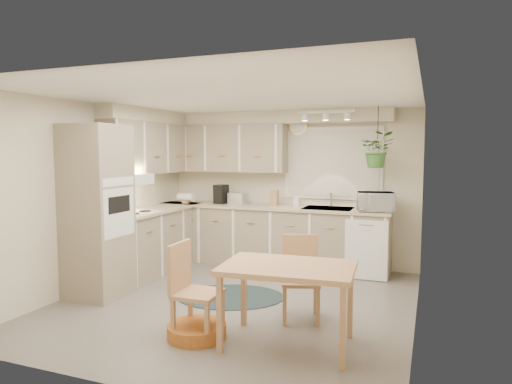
{
  "coord_description": "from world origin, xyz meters",
  "views": [
    {
      "loc": [
        2.11,
        -4.81,
        1.78
      ],
      "look_at": [
        0.04,
        0.55,
        1.27
      ],
      "focal_mm": 32.0,
      "sensor_mm": 36.0,
      "label": 1
    }
  ],
  "objects_px": {
    "pet_bed": "(197,331)",
    "braided_rug": "(231,296)",
    "microwave": "(375,200)",
    "chair_left": "(198,291)",
    "chair_back": "(301,279)",
    "dining_table": "(288,305)"
  },
  "relations": [
    {
      "from": "pet_bed",
      "to": "braided_rug",
      "type": "bearing_deg",
      "value": 99.33
    },
    {
      "from": "braided_rug",
      "to": "microwave",
      "type": "height_order",
      "value": "microwave"
    },
    {
      "from": "chair_left",
      "to": "microwave",
      "type": "distance_m",
      "value": 3.13
    },
    {
      "from": "chair_back",
      "to": "microwave",
      "type": "xyz_separation_m",
      "value": [
        0.53,
        1.96,
        0.66
      ]
    },
    {
      "from": "dining_table",
      "to": "chair_back",
      "type": "bearing_deg",
      "value": 95.16
    },
    {
      "from": "chair_back",
      "to": "braided_rug",
      "type": "height_order",
      "value": "chair_back"
    },
    {
      "from": "braided_rug",
      "to": "pet_bed",
      "type": "distance_m",
      "value": 1.25
    },
    {
      "from": "chair_back",
      "to": "braided_rug",
      "type": "bearing_deg",
      "value": -41.26
    },
    {
      "from": "chair_left",
      "to": "microwave",
      "type": "relative_size",
      "value": 1.87
    },
    {
      "from": "braided_rug",
      "to": "dining_table",
      "type": "bearing_deg",
      "value": -45.41
    },
    {
      "from": "braided_rug",
      "to": "microwave",
      "type": "distance_m",
      "value": 2.43
    },
    {
      "from": "microwave",
      "to": "pet_bed",
      "type": "bearing_deg",
      "value": -129.2
    },
    {
      "from": "braided_rug",
      "to": "microwave",
      "type": "relative_size",
      "value": 2.7
    },
    {
      "from": "microwave",
      "to": "dining_table",
      "type": "bearing_deg",
      "value": -113.77
    },
    {
      "from": "chair_back",
      "to": "pet_bed",
      "type": "distance_m",
      "value": 1.2
    },
    {
      "from": "braided_rug",
      "to": "microwave",
      "type": "bearing_deg",
      "value": 45.11
    },
    {
      "from": "chair_left",
      "to": "pet_bed",
      "type": "xyz_separation_m",
      "value": [
        -0.01,
        -0.01,
        -0.39
      ]
    },
    {
      "from": "chair_back",
      "to": "microwave",
      "type": "height_order",
      "value": "microwave"
    },
    {
      "from": "chair_left",
      "to": "chair_back",
      "type": "xyz_separation_m",
      "value": [
        0.79,
        0.8,
        -0.01
      ]
    },
    {
      "from": "dining_table",
      "to": "chair_back",
      "type": "relative_size",
      "value": 1.35
    },
    {
      "from": "dining_table",
      "to": "pet_bed",
      "type": "distance_m",
      "value": 0.93
    },
    {
      "from": "dining_table",
      "to": "chair_left",
      "type": "bearing_deg",
      "value": -170.28
    }
  ]
}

